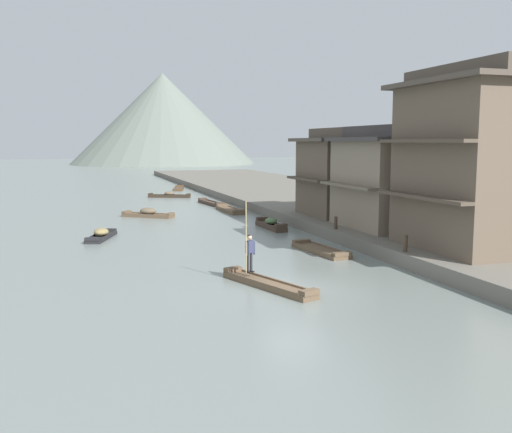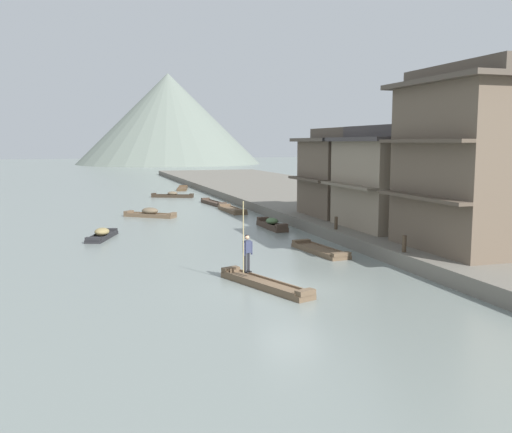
# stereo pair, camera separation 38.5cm
# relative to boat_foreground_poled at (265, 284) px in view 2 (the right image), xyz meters

# --- Properties ---
(ground_plane) EXTENTS (400.00, 400.00, 0.00)m
(ground_plane) POSITION_rel_boat_foreground_poled_xyz_m (1.02, -0.49, -0.14)
(ground_plane) COLOR gray
(riverbank_right) EXTENTS (18.00, 110.00, 0.72)m
(riverbank_right) POSITION_rel_boat_foreground_poled_xyz_m (16.13, 29.51, 0.22)
(riverbank_right) COLOR #6B665B
(riverbank_right) RESTS_ON ground
(boat_foreground_poled) EXTENTS (2.56, 5.19, 0.42)m
(boat_foreground_poled) POSITION_rel_boat_foreground_poled_xyz_m (0.00, 0.00, 0.00)
(boat_foreground_poled) COLOR brown
(boat_foreground_poled) RESTS_ON ground
(boatman_person) EXTENTS (0.50, 0.41, 3.04)m
(boatman_person) POSITION_rel_boat_foreground_poled_xyz_m (-0.43, 1.13, 1.29)
(boatman_person) COLOR black
(boatman_person) RESTS_ON boat_foreground_poled
(boat_moored_nearest) EXTENTS (4.43, 2.64, 0.65)m
(boat_moored_nearest) POSITION_rel_boat_foreground_poled_xyz_m (2.54, 39.62, 0.08)
(boat_moored_nearest) COLOR #33281E
(boat_moored_nearest) RESTS_ON ground
(boat_moored_second) EXTENTS (1.01, 4.04, 0.73)m
(boat_moored_second) POSITION_rel_boat_foreground_poled_xyz_m (5.49, 15.21, 0.13)
(boat_moored_second) COLOR #423328
(boat_moored_second) RESTS_ON ground
(boat_moored_third) EXTENTS (2.37, 5.86, 0.34)m
(boat_moored_third) POSITION_rel_boat_foreground_poled_xyz_m (5.41, 49.84, -0.03)
(boat_moored_third) COLOR brown
(boat_moored_third) RESTS_ON ground
(boat_moored_far) EXTENTS (1.44, 5.17, 0.43)m
(boat_moored_far) POSITION_rel_boat_foreground_poled_xyz_m (5.13, 31.34, 0.01)
(boat_moored_far) COLOR #423328
(boat_moored_far) RESTS_ON ground
(boat_midriver_drifting) EXTENTS (1.35, 4.90, 0.44)m
(boat_midriver_drifting) POSITION_rel_boat_foreground_poled_xyz_m (5.36, 25.27, 0.01)
(boat_midriver_drifting) COLOR brown
(boat_midriver_drifting) RESTS_ON ground
(boat_midriver_upstream) EXTENTS (2.16, 3.94, 0.66)m
(boat_midriver_upstream) POSITION_rel_boat_foreground_poled_xyz_m (-5.80, 14.39, 0.10)
(boat_midriver_upstream) COLOR #232326
(boat_midriver_upstream) RESTS_ON ground
(boat_upstream_distant) EXTENTS (3.99, 3.39, 0.75)m
(boat_upstream_distant) POSITION_rel_boat_foreground_poled_xyz_m (-1.74, 23.87, 0.13)
(boat_upstream_distant) COLOR brown
(boat_upstream_distant) RESTS_ON ground
(boat_crossing_west) EXTENTS (1.64, 4.61, 0.38)m
(boat_crossing_west) POSITION_rel_boat_foreground_poled_xyz_m (5.12, 6.19, -0.01)
(boat_crossing_west) COLOR brown
(boat_crossing_west) RESTS_ON ground
(house_waterfront_nearest) EXTENTS (5.60, 7.57, 8.74)m
(house_waterfront_nearest) POSITION_rel_boat_foreground_poled_xyz_m (10.66, 1.54, 4.88)
(house_waterfront_nearest) COLOR brown
(house_waterfront_nearest) RESTS_ON riverbank_right
(house_waterfront_second) EXTENTS (6.25, 7.11, 6.14)m
(house_waterfront_second) POSITION_rel_boat_foreground_poled_xyz_m (10.99, 9.09, 3.58)
(house_waterfront_second) COLOR gray
(house_waterfront_second) RESTS_ON riverbank_right
(house_waterfront_tall) EXTENTS (7.14, 6.38, 6.14)m
(house_waterfront_tall) POSITION_rel_boat_foreground_poled_xyz_m (11.44, 15.40, 3.58)
(house_waterfront_tall) COLOR brown
(house_waterfront_tall) RESTS_ON riverbank_right
(mooring_post_dock_near) EXTENTS (0.20, 0.20, 0.80)m
(mooring_post_dock_near) POSITION_rel_boat_foreground_poled_xyz_m (7.48, 1.75, 0.98)
(mooring_post_dock_near) COLOR #473828
(mooring_post_dock_near) RESTS_ON riverbank_right
(mooring_post_dock_mid) EXTENTS (0.20, 0.20, 0.76)m
(mooring_post_dock_mid) POSITION_rel_boat_foreground_poled_xyz_m (7.48, 9.25, 0.96)
(mooring_post_dock_mid) COLOR #473828
(mooring_post_dock_mid) RESTS_ON riverbank_right
(hill_far_west) EXTENTS (50.62, 50.62, 24.77)m
(hill_far_west) POSITION_rel_boat_foreground_poled_xyz_m (17.55, 139.39, 12.24)
(hill_far_west) COLOR slate
(hill_far_west) RESTS_ON ground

